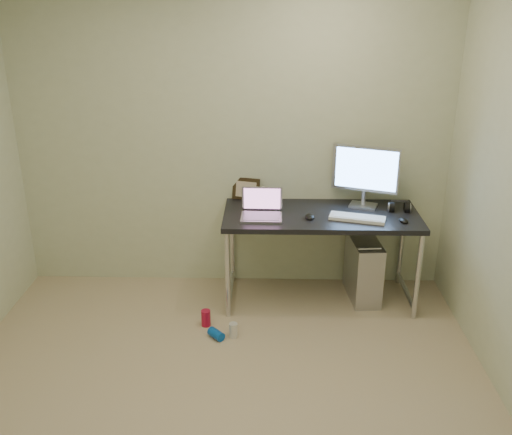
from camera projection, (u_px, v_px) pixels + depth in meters
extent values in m
plane|color=tan|center=(217.00, 415.00, 3.40)|extent=(3.50, 3.50, 0.00)
cube|color=beige|center=(232.00, 140.00, 4.56)|extent=(3.50, 0.02, 2.50)
cube|color=black|center=(321.00, 216.00, 4.43)|extent=(1.52, 0.66, 0.04)
cylinder|color=silver|center=(227.00, 275.00, 4.32)|extent=(0.04, 0.04, 0.71)
cylinder|color=silver|center=(232.00, 243.00, 4.86)|extent=(0.04, 0.04, 0.71)
cylinder|color=silver|center=(418.00, 277.00, 4.28)|extent=(0.04, 0.04, 0.71)
cylinder|color=silver|center=(401.00, 245.00, 4.83)|extent=(0.04, 0.04, 0.71)
cylinder|color=silver|center=(231.00, 288.00, 4.69)|extent=(0.04, 0.58, 0.04)
cylinder|color=silver|center=(406.00, 290.00, 4.66)|extent=(0.04, 0.58, 0.04)
cube|color=#ADACB0|center=(363.00, 269.00, 4.64)|extent=(0.25, 0.50, 0.51)
cylinder|color=#BBBBC3|center=(370.00, 249.00, 4.35)|extent=(0.18, 0.04, 0.02)
cylinder|color=#BBBBC3|center=(362.00, 228.00, 4.73)|extent=(0.18, 0.04, 0.02)
cylinder|color=black|center=(354.00, 240.00, 4.81)|extent=(0.01, 0.16, 0.69)
cylinder|color=black|center=(365.00, 243.00, 4.80)|extent=(0.02, 0.11, 0.71)
cylinder|color=#AA1134|center=(206.00, 318.00, 4.29)|extent=(0.09, 0.09, 0.13)
cylinder|color=silver|center=(233.00, 330.00, 4.15)|extent=(0.08, 0.08, 0.11)
cylinder|color=blue|center=(216.00, 334.00, 4.14)|extent=(0.14, 0.14, 0.07)
cube|color=#BBBBC3|center=(261.00, 217.00, 4.33)|extent=(0.32, 0.23, 0.02)
cube|color=gray|center=(261.00, 216.00, 4.32)|extent=(0.28, 0.19, 0.00)
cube|color=#9C9CA4|center=(262.00, 198.00, 4.40)|extent=(0.31, 0.05, 0.20)
cube|color=#804C75|center=(262.00, 199.00, 4.39)|extent=(0.28, 0.04, 0.17)
cube|color=#BBBBC3|center=(363.00, 205.00, 4.57)|extent=(0.25, 0.22, 0.02)
cylinder|color=#BBBBC3|center=(363.00, 197.00, 4.56)|extent=(0.03, 0.03, 0.11)
cube|color=#BBBBC3|center=(366.00, 169.00, 4.46)|extent=(0.51, 0.21, 0.36)
cube|color=#5C8EDA|center=(366.00, 169.00, 4.44)|extent=(0.45, 0.17, 0.32)
cube|color=white|center=(357.00, 218.00, 4.30)|extent=(0.44, 0.24, 0.03)
ellipsoid|color=black|center=(404.00, 220.00, 4.26)|extent=(0.08, 0.11, 0.03)
ellipsoid|color=black|center=(310.00, 216.00, 4.33)|extent=(0.08, 0.12, 0.04)
cylinder|color=black|center=(391.00, 207.00, 4.47)|extent=(0.05, 0.10, 0.10)
cylinder|color=black|center=(407.00, 207.00, 4.47)|extent=(0.05, 0.10, 0.10)
cube|color=black|center=(400.00, 201.00, 4.45)|extent=(0.13, 0.03, 0.01)
cube|color=black|center=(246.00, 189.00, 4.69)|extent=(0.24, 0.12, 0.18)
cylinder|color=silver|center=(263.00, 197.00, 4.64)|extent=(0.01, 0.01, 0.10)
cylinder|color=white|center=(263.00, 189.00, 4.62)|extent=(0.05, 0.04, 0.04)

